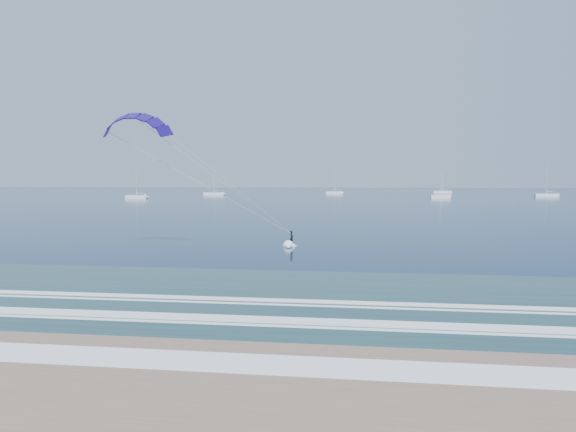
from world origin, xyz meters
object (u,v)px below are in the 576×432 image
Objects in this scene: kitesurfer_rig at (216,178)px; sailboat_0 at (137,197)px; sailboat_2 at (334,193)px; sailboat_5 at (546,195)px; sailboat_3 at (440,196)px; sailboat_4 at (442,192)px; sailboat_1 at (214,194)px.

sailboat_0 is at bearing 116.86° from kitesurfer_rig.
kitesurfer_rig reaches higher than sailboat_2.
sailboat_0 is at bearing -164.65° from sailboat_5.
sailboat_4 is (12.92, 76.39, 0.01)m from sailboat_3.
sailboat_4 is (124.30, 94.82, 0.01)m from sailboat_0.
kitesurfer_rig is 197.25m from sailboat_5.
sailboat_1 reaches higher than sailboat_5.
sailboat_4 reaches higher than sailboat_0.
sailboat_5 reaches higher than sailboat_2.
sailboat_3 is at bearing -99.60° from sailboat_4.
sailboat_2 reaches higher than sailboat_3.
kitesurfer_rig is at bearing -74.16° from sailboat_1.
sailboat_2 is 0.90× the size of sailboat_4.
sailboat_1 reaches higher than sailboat_0.
sailboat_0 is 0.98× the size of sailboat_2.
sailboat_1 is at bearing -152.47° from sailboat_2.
sailboat_0 is at bearing -110.40° from sailboat_1.
sailboat_4 is at bearing 122.83° from sailboat_5.
sailboat_1 is at bearing 179.39° from sailboat_5.
kitesurfer_rig reaches higher than sailboat_5.
sailboat_3 is 0.80× the size of sailboat_5.
kitesurfer_rig is 183.53m from sailboat_1.
kitesurfer_rig is 1.68× the size of sailboat_2.
sailboat_3 is (41.87, -53.89, -0.01)m from sailboat_2.
sailboat_0 is 47.76m from sailboat_1.
sailboat_3 is at bearing 9.40° from sailboat_0.
sailboat_5 is (157.56, 43.27, 0.01)m from sailboat_0.
kitesurfer_rig is 233.81m from sailboat_4.
kitesurfer_rig is 1.50× the size of sailboat_5.
sailboat_4 is 61.36m from sailboat_5.
sailboat_3 is at bearing -15.53° from sailboat_1.
sailboat_0 is 0.89× the size of sailboat_4.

